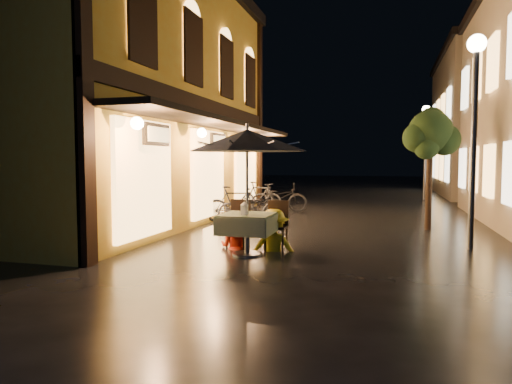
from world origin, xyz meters
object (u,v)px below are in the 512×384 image
(streetlamp_near, at_px, (475,102))
(table_lantern, at_px, (244,207))
(person_yellow, at_px, (274,210))
(bicycle_0, at_px, (251,207))
(patio_umbrella, at_px, (247,140))
(person_orange, at_px, (236,214))
(cafe_table, at_px, (247,224))

(streetlamp_near, xyz_separation_m, table_lantern, (-4.14, -1.95, -2.00))
(person_yellow, height_order, bicycle_0, person_yellow)
(patio_umbrella, bearing_deg, bicycle_0, 105.64)
(person_orange, bearing_deg, streetlamp_near, -160.40)
(person_orange, distance_m, bicycle_0, 3.32)
(person_orange, distance_m, person_yellow, 0.81)
(person_yellow, bearing_deg, streetlamp_near, -169.58)
(cafe_table, xyz_separation_m, person_yellow, (0.37, 0.59, 0.21))
(person_orange, bearing_deg, bicycle_0, -73.59)
(table_lantern, xyz_separation_m, person_yellow, (0.37, 0.76, -0.12))
(streetlamp_near, xyz_separation_m, person_orange, (-4.57, -1.18, -2.22))
(table_lantern, xyz_separation_m, bicycle_0, (-1.08, 4.02, -0.43))
(person_yellow, xyz_separation_m, bicycle_0, (-1.45, 3.26, -0.31))
(bicycle_0, bearing_deg, patio_umbrella, 175.73)
(streetlamp_near, xyz_separation_m, patio_umbrella, (-4.14, -1.78, -0.77))
(streetlamp_near, xyz_separation_m, cafe_table, (-4.14, -1.78, -2.33))
(cafe_table, distance_m, table_lantern, 0.37)
(cafe_table, bearing_deg, bicycle_0, 105.64)
(cafe_table, relative_size, table_lantern, 3.96)
(cafe_table, height_order, bicycle_0, bicycle_0)
(cafe_table, height_order, person_yellow, person_yellow)
(bicycle_0, bearing_deg, table_lantern, 175.09)
(person_orange, bearing_deg, patio_umbrella, 130.76)
(patio_umbrella, xyz_separation_m, person_yellow, (0.37, 0.59, -1.35))
(cafe_table, relative_size, bicycle_0, 0.54)
(patio_umbrella, xyz_separation_m, table_lantern, (-0.00, -0.17, -1.23))
(cafe_table, bearing_deg, person_orange, 125.62)
(person_yellow, bearing_deg, table_lantern, 56.85)
(cafe_table, distance_m, bicycle_0, 4.00)
(person_yellow, distance_m, bicycle_0, 3.58)
(patio_umbrella, height_order, bicycle_0, patio_umbrella)
(streetlamp_near, height_order, cafe_table, streetlamp_near)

